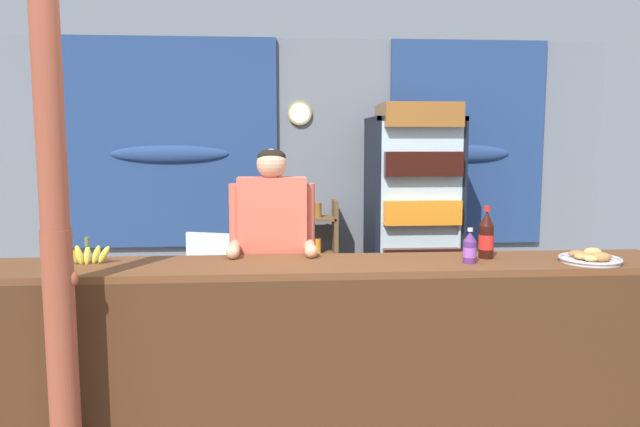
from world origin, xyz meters
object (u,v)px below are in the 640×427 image
Objects in this scene: pastry_tray at (590,258)px; timber_post at (56,240)px; stall_counter at (300,328)px; plastic_lawn_chair at (204,279)px; shopkeeper at (272,240)px; banana_bunch at (87,254)px; drink_fridge at (414,206)px; soda_bottle_cola at (486,236)px; soda_bottle_grape_soda at (470,248)px; bottle_shelf_rack at (311,258)px.

timber_post is at bearing -173.12° from pastry_tray.
stall_counter is 5.12× the size of plastic_lawn_chair.
banana_bunch is (-1.05, -0.35, -0.01)m from shopkeeper.
drink_fridge is 1.23× the size of shopkeeper.
soda_bottle_cola reaches higher than pastry_tray.
plastic_lawn_chair is at bearing 136.42° from soda_bottle_grape_soda.
drink_fridge is 1.78m from soda_bottle_grape_soda.
pastry_tray is at bearing -70.99° from drink_fridge.
pastry_tray is (0.62, -1.81, -0.11)m from drink_fridge.
timber_post reaches higher than soda_bottle_cola.
pastry_tray is at bearing -34.39° from plastic_lawn_chair.
soda_bottle_cola is 0.90× the size of pastry_tray.
bottle_shelf_rack reaches higher than banana_bunch.
soda_bottle_cola is at bearing -0.03° from banana_bunch.
bottle_shelf_rack is 5.40× the size of soda_bottle_grape_soda.
pastry_tray is (2.41, -1.65, 0.46)m from plastic_lawn_chair.
drink_fridge reaches higher than soda_bottle_cola.
shopkeeper is (-0.15, 0.54, 0.41)m from stall_counter.
shopkeeper is at bearing 156.79° from soda_bottle_grape_soda.
soda_bottle_grape_soda is (-0.08, -1.78, -0.05)m from drink_fridge.
banana_bunch is (-2.27, -1.64, -0.08)m from drink_fridge.
drink_fridge is 2.80m from banana_bunch.
soda_bottle_grape_soda reaches higher than pastry_tray.
soda_bottle_grape_soda is at bearing 9.81° from timber_post.
drink_fridge reaches higher than bottle_shelf_rack.
soda_bottle_cola is at bearing -38.76° from plastic_lawn_chair.
timber_post is 2.37m from soda_bottle_cola.
banana_bunch is at bearing -107.77° from plastic_lawn_chair.
banana_bunch is (-2.89, 0.17, 0.03)m from pastry_tray.
timber_post is at bearing -170.19° from soda_bottle_grape_soda.
soda_bottle_grape_soda is at bearing -3.62° from banana_bunch.
soda_bottle_cola is at bearing 43.34° from soda_bottle_grape_soda.
shopkeeper is at bearing -133.23° from drink_fridge.
plastic_lawn_chair is (-0.91, -0.42, -0.09)m from bottle_shelf_rack.
soda_bottle_grape_soda is (0.98, 0.05, 0.43)m from stall_counter.
soda_bottle_grape_soda is at bearing 3.03° from stall_counter.
plastic_lawn_chair is at bearing 145.61° from pastry_tray.
soda_bottle_cola is 1.54× the size of soda_bottle_grape_soda.
bottle_shelf_rack is at bearing 125.91° from pastry_tray.
timber_post is at bearing -102.95° from plastic_lawn_chair.
bottle_shelf_rack is at bearing 77.74° from shopkeeper.
soda_bottle_grape_soda is at bearing -92.73° from drink_fridge.
stall_counter reaches higher than plastic_lawn_chair.
stall_counter is 1.36m from timber_post.
timber_post is 6.93× the size of pastry_tray.
soda_bottle_cola is 0.60m from pastry_tray.
banana_bunch reaches higher than plastic_lawn_chair.
shopkeeper is 7.77× the size of soda_bottle_grape_soda.
drink_fridge reaches higher than banana_bunch.
drink_fridge is at bearing 46.77° from shopkeeper.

